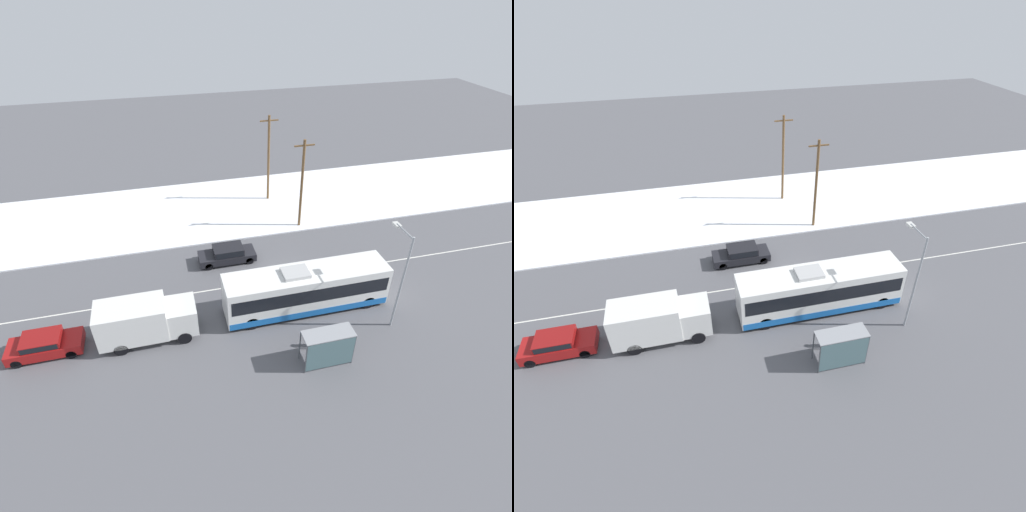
% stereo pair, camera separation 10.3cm
% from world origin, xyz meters
% --- Properties ---
extents(ground_plane, '(120.00, 120.00, 0.00)m').
position_xyz_m(ground_plane, '(0.00, 0.00, 0.00)').
color(ground_plane, '#56565B').
extents(snow_lot, '(80.00, 12.62, 0.12)m').
position_xyz_m(snow_lot, '(0.00, 12.62, 0.06)').
color(snow_lot, white).
rests_on(snow_lot, ground_plane).
extents(lane_marking_center, '(60.00, 0.12, 0.00)m').
position_xyz_m(lane_marking_center, '(0.00, 0.00, 0.00)').
color(lane_marking_center, silver).
rests_on(lane_marking_center, ground_plane).
extents(city_bus, '(11.49, 2.57, 3.40)m').
position_xyz_m(city_bus, '(0.27, -3.49, 1.66)').
color(city_bus, white).
rests_on(city_bus, ground_plane).
extents(box_truck, '(6.21, 2.30, 2.94)m').
position_xyz_m(box_truck, '(-10.68, -3.76, 1.62)').
color(box_truck, silver).
rests_on(box_truck, ground_plane).
extents(sedan_car, '(4.65, 1.80, 1.41)m').
position_xyz_m(sedan_car, '(-3.99, 3.35, 0.78)').
color(sedan_car, black).
rests_on(sedan_car, ground_plane).
extents(parked_car_near_truck, '(4.43, 1.80, 1.43)m').
position_xyz_m(parked_car_near_truck, '(-16.90, -3.49, 0.78)').
color(parked_car_near_truck, maroon).
rests_on(parked_car_near_truck, ground_plane).
extents(pedestrian_at_stop, '(0.59, 0.26, 1.63)m').
position_xyz_m(pedestrian_at_stop, '(0.14, -7.25, 1.00)').
color(pedestrian_at_stop, '#23232D').
rests_on(pedestrian_at_stop, ground_plane).
extents(bus_shelter, '(3.10, 1.20, 2.40)m').
position_xyz_m(bus_shelter, '(-0.15, -8.67, 1.68)').
color(bus_shelter, gray).
rests_on(bus_shelter, ground_plane).
extents(streetlamp, '(0.36, 2.19, 7.09)m').
position_xyz_m(streetlamp, '(5.38, -6.20, 4.46)').
color(streetlamp, '#9EA3A8').
rests_on(streetlamp, ground_plane).
extents(utility_pole_roadside, '(1.80, 0.24, 8.32)m').
position_xyz_m(utility_pole_roadside, '(3.62, 7.28, 4.35)').
color(utility_pole_roadside, brown).
rests_on(utility_pole_roadside, ground_plane).
extents(utility_pole_snowlot, '(1.80, 0.24, 8.75)m').
position_xyz_m(utility_pole_snowlot, '(2.23, 13.25, 4.56)').
color(utility_pole_snowlot, brown).
rests_on(utility_pole_snowlot, ground_plane).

